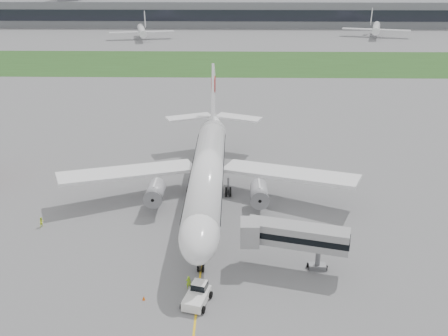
{
  "coord_description": "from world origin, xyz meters",
  "views": [
    {
      "loc": [
        4.01,
        -67.52,
        36.25
      ],
      "look_at": [
        2.59,
        2.0,
        6.94
      ],
      "focal_mm": 40.0,
      "sensor_mm": 36.0,
      "label": 1
    }
  ],
  "objects_px": {
    "pushback_tug": "(197,295)",
    "ground_crew_near": "(189,282)",
    "airliner": "(208,168)",
    "jet_bridge": "(291,235)"
  },
  "relations": [
    {
      "from": "airliner",
      "to": "pushback_tug",
      "type": "bearing_deg",
      "value": -89.93
    },
    {
      "from": "pushback_tug",
      "to": "ground_crew_near",
      "type": "xyz_separation_m",
      "value": [
        -1.22,
        2.47,
        -0.11
      ]
    },
    {
      "from": "ground_crew_near",
      "to": "airliner",
      "type": "bearing_deg",
      "value": -97.26
    },
    {
      "from": "airliner",
      "to": "jet_bridge",
      "type": "height_order",
      "value": "airliner"
    },
    {
      "from": "pushback_tug",
      "to": "ground_crew_near",
      "type": "bearing_deg",
      "value": 131.06
    },
    {
      "from": "pushback_tug",
      "to": "jet_bridge",
      "type": "relative_size",
      "value": 0.34
    },
    {
      "from": "pushback_tug",
      "to": "ground_crew_near",
      "type": "relative_size",
      "value": 2.67
    },
    {
      "from": "jet_bridge",
      "to": "pushback_tug",
      "type": "bearing_deg",
      "value": -132.36
    },
    {
      "from": "pushback_tug",
      "to": "ground_crew_near",
      "type": "distance_m",
      "value": 2.76
    },
    {
      "from": "airliner",
      "to": "jet_bridge",
      "type": "bearing_deg",
      "value": -59.1
    }
  ]
}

